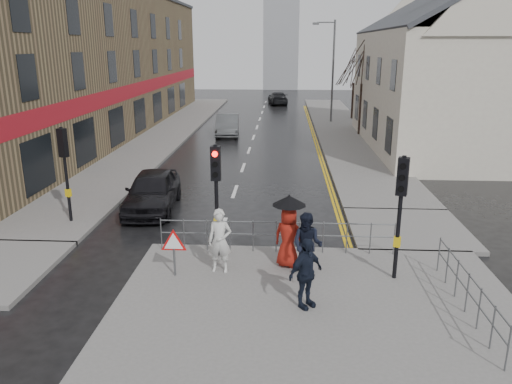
# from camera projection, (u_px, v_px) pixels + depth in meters

# --- Properties ---
(ground) EXTENTS (120.00, 120.00, 0.00)m
(ground) POSITION_uv_depth(u_px,v_px,m) (210.00, 262.00, 14.89)
(ground) COLOR black
(ground) RESTS_ON ground
(near_pavement) EXTENTS (10.00, 9.00, 0.14)m
(near_pavement) POSITION_uv_depth(u_px,v_px,m) (319.00, 327.00, 11.35)
(near_pavement) COLOR #605E5B
(near_pavement) RESTS_ON ground
(left_pavement) EXTENTS (4.00, 44.00, 0.14)m
(left_pavement) POSITION_uv_depth(u_px,v_px,m) (168.00, 131.00, 37.24)
(left_pavement) COLOR #605E5B
(left_pavement) RESTS_ON ground
(right_pavement) EXTENTS (4.00, 40.00, 0.14)m
(right_pavement) POSITION_uv_depth(u_px,v_px,m) (341.00, 128.00, 38.45)
(right_pavement) COLOR #605E5B
(right_pavement) RESTS_ON ground
(pavement_bridge_right) EXTENTS (4.00, 4.20, 0.14)m
(pavement_bridge_right) POSITION_uv_depth(u_px,v_px,m) (408.00, 229.00, 17.39)
(pavement_bridge_right) COLOR #605E5B
(pavement_bridge_right) RESTS_ON ground
(building_left_terrace) EXTENTS (8.00, 42.00, 10.00)m
(building_left_terrace) POSITION_uv_depth(u_px,v_px,m) (85.00, 63.00, 35.18)
(building_left_terrace) COLOR olive
(building_left_terrace) RESTS_ON ground
(building_right_cream) EXTENTS (9.00, 16.40, 10.10)m
(building_right_cream) POSITION_uv_depth(u_px,v_px,m) (448.00, 70.00, 30.12)
(building_right_cream) COLOR beige
(building_right_cream) RESTS_ON ground
(church_tower) EXTENTS (5.00, 5.00, 18.00)m
(church_tower) POSITION_uv_depth(u_px,v_px,m) (281.00, 25.00, 71.61)
(church_tower) COLOR gray
(church_tower) RESTS_ON ground
(traffic_signal_near_left) EXTENTS (0.28, 0.27, 3.40)m
(traffic_signal_near_left) POSITION_uv_depth(u_px,v_px,m) (216.00, 181.00, 14.37)
(traffic_signal_near_left) COLOR black
(traffic_signal_near_left) RESTS_ON near_pavement
(traffic_signal_near_right) EXTENTS (0.34, 0.33, 3.40)m
(traffic_signal_near_right) POSITION_uv_depth(u_px,v_px,m) (401.00, 196.00, 12.95)
(traffic_signal_near_right) COLOR black
(traffic_signal_near_right) RESTS_ON near_pavement
(traffic_signal_far_left) EXTENTS (0.34, 0.33, 3.40)m
(traffic_signal_far_left) POSITION_uv_depth(u_px,v_px,m) (64.00, 158.00, 17.37)
(traffic_signal_far_left) COLOR black
(traffic_signal_far_left) RESTS_ON left_pavement
(guard_railing_front) EXTENTS (7.14, 0.04, 1.00)m
(guard_railing_front) POSITION_uv_depth(u_px,v_px,m) (276.00, 230.00, 15.11)
(guard_railing_front) COLOR #595B5E
(guard_railing_front) RESTS_ON near_pavement
(guard_railing_side) EXTENTS (0.04, 4.54, 1.00)m
(guard_railing_side) POSITION_uv_depth(u_px,v_px,m) (468.00, 285.00, 11.66)
(guard_railing_side) COLOR #595B5E
(guard_railing_side) RESTS_ON near_pavement
(warning_sign) EXTENTS (0.80, 0.07, 1.35)m
(warning_sign) POSITION_uv_depth(u_px,v_px,m) (174.00, 245.00, 13.48)
(warning_sign) COLOR #595B5E
(warning_sign) RESTS_ON near_pavement
(street_lamp) EXTENTS (1.83, 0.25, 8.00)m
(street_lamp) POSITION_uv_depth(u_px,v_px,m) (331.00, 65.00, 40.05)
(street_lamp) COLOR #595B5E
(street_lamp) RESTS_ON right_pavement
(tree_near) EXTENTS (2.40, 2.40, 6.58)m
(tree_near) POSITION_uv_depth(u_px,v_px,m) (364.00, 62.00, 34.09)
(tree_near) COLOR #32211C
(tree_near) RESTS_ON right_pavement
(tree_far) EXTENTS (2.40, 2.40, 5.64)m
(tree_far) POSITION_uv_depth(u_px,v_px,m) (355.00, 67.00, 41.92)
(tree_far) COLOR #32211C
(tree_far) RESTS_ON right_pavement
(pedestrian_a) EXTENTS (0.69, 0.48, 1.81)m
(pedestrian_a) POSITION_uv_depth(u_px,v_px,m) (220.00, 241.00, 13.75)
(pedestrian_a) COLOR silver
(pedestrian_a) RESTS_ON near_pavement
(pedestrian_b) EXTENTS (1.05, 0.94, 1.79)m
(pedestrian_b) POSITION_uv_depth(u_px,v_px,m) (307.00, 245.00, 13.51)
(pedestrian_b) COLOR black
(pedestrian_b) RESTS_ON near_pavement
(pedestrian_with_umbrella) EXTENTS (1.02, 0.96, 2.11)m
(pedestrian_with_umbrella) POSITION_uv_depth(u_px,v_px,m) (289.00, 229.00, 14.02)
(pedestrian_with_umbrella) COLOR maroon
(pedestrian_with_umbrella) RESTS_ON near_pavement
(pedestrian_d) EXTENTS (1.05, 1.01, 1.76)m
(pedestrian_d) POSITION_uv_depth(u_px,v_px,m) (306.00, 273.00, 11.86)
(pedestrian_d) COLOR black
(pedestrian_d) RESTS_ON near_pavement
(car_parked) EXTENTS (2.13, 4.64, 1.54)m
(car_parked) POSITION_uv_depth(u_px,v_px,m) (152.00, 191.00, 19.44)
(car_parked) COLOR black
(car_parked) RESTS_ON ground
(car_mid) EXTENTS (1.92, 4.64, 1.49)m
(car_mid) POSITION_uv_depth(u_px,v_px,m) (227.00, 125.00, 35.57)
(car_mid) COLOR #45484A
(car_mid) RESTS_ON ground
(car_far) EXTENTS (2.39, 4.77, 1.33)m
(car_far) POSITION_uv_depth(u_px,v_px,m) (278.00, 98.00, 54.21)
(car_far) COLOR black
(car_far) RESTS_ON ground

